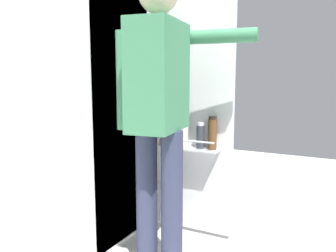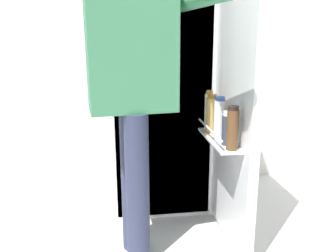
% 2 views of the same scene
% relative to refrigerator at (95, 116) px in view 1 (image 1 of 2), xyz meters
% --- Properties ---
extents(ground_plane, '(6.38, 6.38, 0.00)m').
position_rel_refrigerator_xyz_m(ground_plane, '(-0.03, -0.50, -0.83)').
color(ground_plane, silver).
extents(kitchen_wall, '(4.40, 0.10, 2.44)m').
position_rel_refrigerator_xyz_m(kitchen_wall, '(-0.03, 0.40, 0.39)').
color(kitchen_wall, silver).
rests_on(kitchen_wall, ground_plane).
extents(refrigerator, '(0.69, 1.21, 1.66)m').
position_rel_refrigerator_xyz_m(refrigerator, '(0.00, 0.00, 0.00)').
color(refrigerator, white).
rests_on(refrigerator, ground_plane).
extents(person, '(0.59, 0.68, 1.62)m').
position_rel_refrigerator_xyz_m(person, '(-0.22, -0.62, 0.14)').
color(person, '#2D334C').
rests_on(person, ground_plane).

